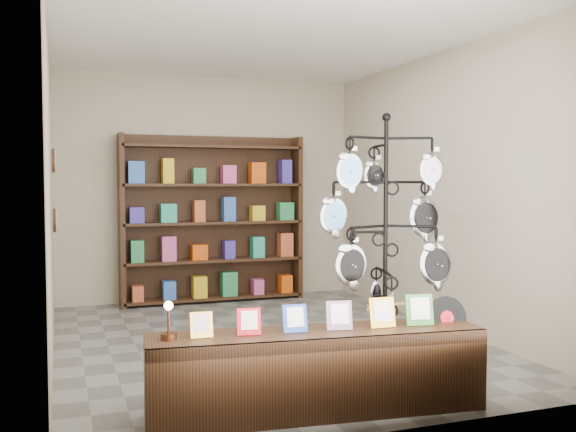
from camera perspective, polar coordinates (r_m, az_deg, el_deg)
name	(u,v)px	position (r m, az deg, el deg)	size (l,w,h in m)	color
ground	(266,341)	(6.53, -1.99, -11.01)	(5.00, 5.00, 0.00)	slate
room_envelope	(265,155)	(6.34, -2.02, 5.43)	(5.00, 5.00, 5.00)	#B5AB92
display_tree	(386,226)	(5.17, 8.67, -0.91)	(1.09, 1.02, 2.13)	black
front_shelf	(317,371)	(4.52, 2.60, -13.64)	(2.35, 0.72, 0.82)	black
back_shelving	(213,224)	(8.57, -6.70, -0.71)	(2.42, 0.36, 2.20)	black
wall_clocks	(54,191)	(6.84, -20.10, 2.14)	(0.03, 0.24, 0.84)	black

